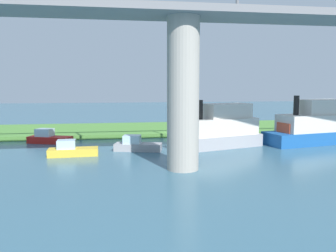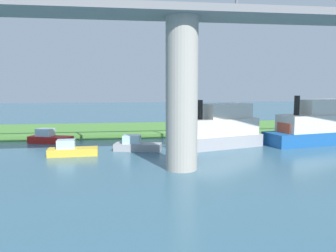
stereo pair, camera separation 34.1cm
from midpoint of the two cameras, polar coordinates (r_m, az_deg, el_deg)
ground_plane at (r=38.94m, az=1.41°, el=-1.98°), size 160.00×160.00×0.00m
grassy_bank at (r=44.76m, az=0.08°, el=-0.48°), size 80.00×12.00×0.50m
bridge_pylon at (r=23.75m, az=2.18°, el=5.33°), size 2.28×2.28×10.79m
bridge_span at (r=24.32m, az=2.24°, el=19.34°), size 64.18×4.30×3.25m
person_on_bank at (r=42.95m, az=8.59°, el=0.40°), size 0.45×0.45×1.39m
mooring_post at (r=41.46m, az=7.68°, el=-0.12°), size 0.20×0.20×0.97m
pontoon_yellow at (r=37.89m, az=23.33°, el=0.04°), size 10.30×5.16×5.03m
motorboat_white at (r=37.49m, az=-19.95°, el=-1.92°), size 4.79×3.02×1.50m
skiff_small at (r=30.13m, az=-16.45°, el=-3.96°), size 4.27×1.69×1.40m
houseboat_blue at (r=31.32m, az=-5.68°, el=-3.27°), size 4.58×2.51×1.45m
riverboat_paddlewheel at (r=33.16m, az=8.38°, el=-0.60°), size 9.66×5.58×4.69m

